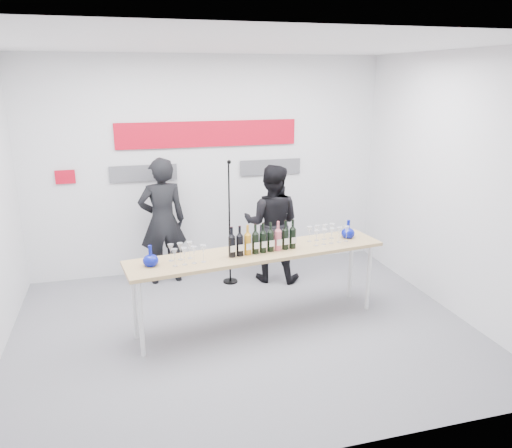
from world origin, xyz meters
name	(u,v)px	position (x,y,z in m)	size (l,w,h in m)	color
ground	(244,329)	(0.00, 0.00, 0.00)	(5.00, 5.00, 0.00)	slate
back_wall	(209,166)	(0.00, 2.00, 1.50)	(5.00, 0.04, 3.00)	silver
signage	(204,145)	(-0.06, 1.97, 1.81)	(3.38, 0.02, 0.79)	red
tasting_table	(258,257)	(0.19, 0.10, 0.80)	(2.94, 0.95, 0.87)	tan
wine_bottles	(263,238)	(0.23, 0.06, 1.03)	(0.80, 0.18, 0.33)	black
decanter_left	(150,256)	(-0.97, -0.02, 0.97)	(0.16, 0.16, 0.21)	#081292
decanter_right	(348,229)	(1.35, 0.29, 0.97)	(0.16, 0.16, 0.21)	#081292
glasses_left	(185,254)	(-0.62, -0.02, 0.96)	(0.38, 0.25, 0.18)	silver
glasses_right	(327,234)	(1.04, 0.21, 0.96)	(0.48, 0.26, 0.18)	silver
presenter_left	(163,221)	(-0.71, 1.62, 0.86)	(0.62, 0.41, 1.71)	black
presenter_right	(272,224)	(0.72, 1.30, 0.80)	(0.78, 0.61, 1.60)	black
mic_stand	(230,247)	(0.14, 1.33, 0.51)	(0.20, 0.20, 1.69)	black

